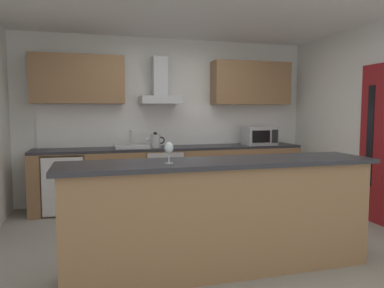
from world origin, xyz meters
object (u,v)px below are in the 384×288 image
Objects in this scene: kettle at (155,141)px; microwave at (259,136)px; oven at (162,176)px; refrigerator at (64,183)px; wine_glass at (169,149)px; sink at (132,146)px; range_hood at (160,89)px.

microwave is at bearing 0.19° from kettle.
oven is 1.43m from refrigerator.
wine_glass is at bearing -129.61° from microwave.
wine_glass reaches higher than sink.
range_hood is (1.43, 0.13, 1.36)m from refrigerator.
microwave is at bearing -0.47° from refrigerator.
refrigerator is 1.18× the size of range_hood.
oven is 1.11× the size of range_hood.
sink is at bearing 172.75° from kettle.
oven is 0.66m from sink.
kettle reaches higher than refrigerator.
sink is (-2.07, 0.04, -0.12)m from microwave.
microwave is 1.72m from kettle.
microwave is at bearing -5.57° from range_hood.
kettle reaches higher than oven.
refrigerator is at bearing 111.86° from wine_glass.
kettle is (0.35, -0.04, 0.08)m from sink.
range_hood reaches higher than microwave.
sink is (0.97, 0.01, 0.50)m from refrigerator.
range_hood is at bearing 174.43° from microwave.
sink reaches higher than kettle.
refrigerator is 1.09m from sink.
wine_glass is (0.03, -2.50, 0.21)m from sink.
range_hood is (0.46, 0.12, 0.86)m from sink.
refrigerator is at bearing 179.53° from microwave.
kettle is at bearing -162.63° from oven.
sink is 0.98m from range_hood.
oven is at bearing 179.01° from microwave.
wine_glass is (-2.04, -2.46, 0.09)m from microwave.
refrigerator is at bearing -179.89° from oven.
range_hood is at bearing 90.00° from oven.
range_hood is (-0.00, 0.13, 1.33)m from oven.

